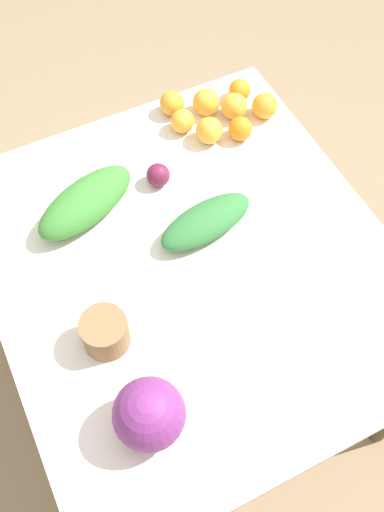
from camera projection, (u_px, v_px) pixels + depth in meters
name	position (u px, v px, depth m)	size (l,w,h in m)	color
ground_plane	(192.00, 361.00, 2.12)	(8.00, 8.00, 0.00)	#937A5B
dining_table	(192.00, 278.00, 1.58)	(1.16, 1.03, 0.73)	silver
cabbage_purple	(149.00, 414.00, 1.20)	(0.16, 0.16, 0.16)	#7A2D75
paper_bag	(105.00, 332.00, 1.34)	(0.11, 0.11, 0.09)	olive
greens_bunch_beet_tops	(206.00, 222.00, 1.51)	(0.28, 0.11, 0.07)	#337538
greens_bunch_chard	(86.00, 202.00, 1.53)	(0.31, 0.13, 0.10)	#3D8433
beet_root	(158.00, 175.00, 1.60)	(0.07, 0.07, 0.07)	maroon
orange_0	(206.00, 102.00, 1.74)	(0.08, 0.08, 0.08)	#F9A833
orange_1	(240.00, 90.00, 1.78)	(0.07, 0.07, 0.07)	orange
orange_2	(240.00, 129.00, 1.69)	(0.07, 0.07, 0.07)	orange
orange_3	(234.00, 106.00, 1.73)	(0.08, 0.08, 0.08)	#F9A833
orange_4	(209.00, 131.00, 1.68)	(0.08, 0.08, 0.08)	#F9A833
orange_5	(182.00, 121.00, 1.71)	(0.07, 0.07, 0.07)	#F9A833
orange_6	(265.00, 106.00, 1.73)	(0.08, 0.08, 0.08)	orange
orange_7	(172.00, 104.00, 1.74)	(0.08, 0.08, 0.08)	orange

